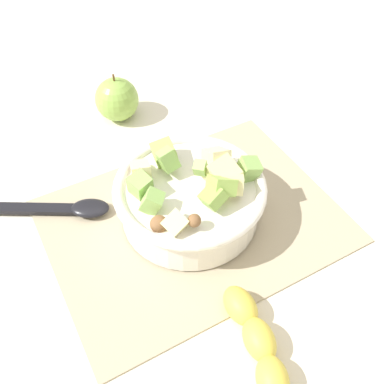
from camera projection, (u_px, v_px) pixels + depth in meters
name	position (u px, v px, depth m)	size (l,w,h in m)	color
ground_plane	(193.00, 222.00, 0.65)	(2.40, 2.40, 0.00)	silver
placemat	(193.00, 220.00, 0.65)	(0.41, 0.31, 0.01)	tan
salad_bowl	(192.00, 195.00, 0.62)	(0.21, 0.21, 0.11)	white
serving_spoon	(65.00, 208.00, 0.65)	(0.19, 0.12, 0.01)	black
whole_apple	(116.00, 100.00, 0.79)	(0.08, 0.08, 0.09)	#8CB74C
banana_whole	(257.00, 340.00, 0.51)	(0.06, 0.15, 0.04)	yellow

